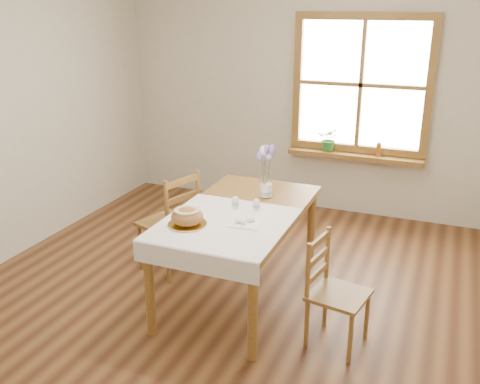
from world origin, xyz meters
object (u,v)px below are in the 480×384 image
(dining_table, at_px, (240,220))
(bread_plate, at_px, (188,224))
(chair_right, at_px, (339,293))
(flower_vase, at_px, (266,191))
(chair_left, at_px, (168,221))

(dining_table, xyz_separation_m, bread_plate, (-0.23, -0.44, 0.10))
(dining_table, bearing_deg, chair_right, -21.80)
(dining_table, height_order, flower_vase, flower_vase)
(dining_table, relative_size, bread_plate, 5.87)
(chair_right, bearing_deg, flower_vase, 58.45)
(chair_left, relative_size, flower_vase, 8.43)
(chair_right, height_order, flower_vase, flower_vase)
(chair_left, xyz_separation_m, bread_plate, (0.53, -0.63, 0.31))
(bread_plate, relative_size, flower_vase, 2.49)
(bread_plate, bearing_deg, chair_left, 129.87)
(dining_table, distance_m, flower_vase, 0.39)
(bread_plate, distance_m, flower_vase, 0.85)
(chair_left, bearing_deg, dining_table, 93.49)
(chair_left, distance_m, bread_plate, 0.88)
(chair_left, xyz_separation_m, chair_right, (1.63, -0.54, -0.06))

